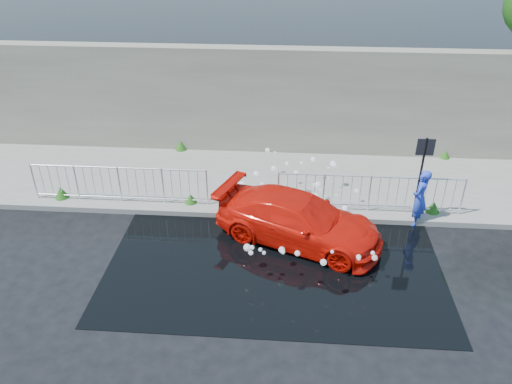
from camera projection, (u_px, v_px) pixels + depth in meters
ground at (250, 289)px, 11.32m from camera, size 90.00×90.00×0.00m
pavement at (264, 180)px, 15.59m from camera, size 30.00×4.00×0.15m
curb at (259, 215)px, 13.87m from camera, size 30.00×0.25×0.16m
retaining_wall at (268, 101)px, 16.58m from camera, size 30.00×0.60×3.50m
puddle at (274, 262)px, 12.15m from camera, size 8.00×5.00×0.01m
sign_post at (422, 166)px, 12.86m from camera, size 0.45×0.06×2.50m
railing_left at (119, 183)px, 14.09m from camera, size 5.05×0.05×1.10m
railing_right at (370, 192)px, 13.65m from camera, size 5.05×0.05×1.10m
weeds at (257, 183)px, 14.95m from camera, size 12.17×3.93×0.43m
water_spray at (294, 198)px, 13.60m from camera, size 3.69×5.56×0.95m
red_car at (299, 220)px, 12.66m from camera, size 4.64×3.23×1.25m
person at (420, 198)px, 13.23m from camera, size 0.64×0.71×1.63m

